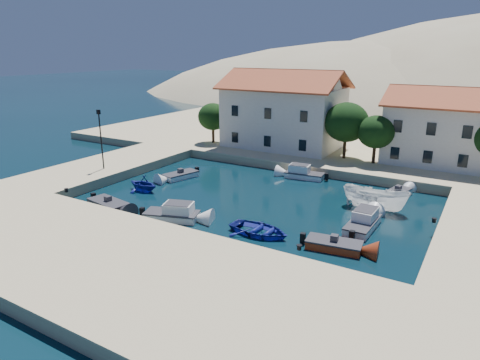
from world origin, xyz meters
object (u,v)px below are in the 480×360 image
at_px(building_mid, 436,124).
at_px(rowboat_south, 259,234).
at_px(cabin_cruiser_east, 363,223).
at_px(boat_east, 374,209).
at_px(cabin_cruiser_south, 172,214).
at_px(building_left, 284,108).
at_px(lamppost, 101,134).

bearing_deg(building_mid, rowboat_south, -108.22).
height_order(cabin_cruiser_east, boat_east, cabin_cruiser_east).
bearing_deg(cabin_cruiser_south, cabin_cruiser_east, 4.53).
relative_size(building_mid, cabin_cruiser_south, 2.23).
distance_m(building_mid, boat_east, 16.84).
xyz_separation_m(rowboat_south, cabin_cruiser_east, (6.31, 4.90, 0.48)).
height_order(rowboat_south, boat_east, boat_east).
xyz_separation_m(building_left, rowboat_south, (9.63, -24.41, -5.94)).
relative_size(building_mid, boat_east, 1.86).
relative_size(cabin_cruiser_east, boat_east, 0.80).
bearing_deg(rowboat_south, boat_east, -29.86).
bearing_deg(cabin_cruiser_east, boat_east, 4.20).
xyz_separation_m(lamppost, boat_east, (27.18, 5.15, -4.75)).
bearing_deg(building_left, cabin_cruiser_south, -85.02).
bearing_deg(cabin_cruiser_south, boat_east, 19.32).
relative_size(lamppost, boat_east, 1.11).
height_order(cabin_cruiser_south, cabin_cruiser_east, same).
relative_size(lamppost, cabin_cruiser_east, 1.39).
relative_size(rowboat_south, cabin_cruiser_east, 1.04).
bearing_deg(rowboat_south, cabin_cruiser_east, -49.69).
bearing_deg(rowboat_south, cabin_cruiser_south, 100.56).
bearing_deg(cabin_cruiser_south, building_left, 76.03).
xyz_separation_m(cabin_cruiser_south, cabin_cruiser_east, (13.72, 5.96, 0.00)).
relative_size(building_left, boat_east, 2.61).
bearing_deg(boat_east, cabin_cruiser_east, -175.15).
xyz_separation_m(building_left, boat_east, (15.68, -14.85, -5.94)).
bearing_deg(building_mid, cabin_cruiser_south, -120.80).
xyz_separation_m(cabin_cruiser_south, rowboat_south, (7.41, 1.06, -0.48)).
bearing_deg(lamppost, rowboat_south, -11.79).
relative_size(cabin_cruiser_south, cabin_cruiser_east, 1.05).
bearing_deg(cabin_cruiser_east, cabin_cruiser_south, 114.50).
relative_size(lamppost, cabin_cruiser_south, 1.32).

